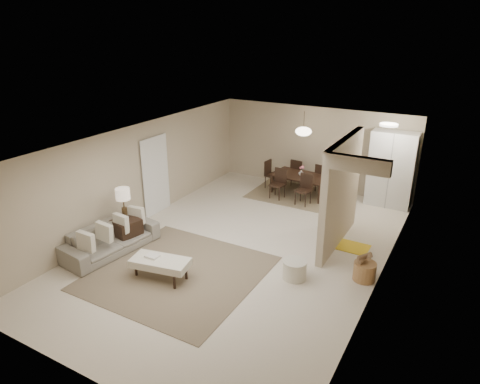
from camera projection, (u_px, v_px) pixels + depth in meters
The scene contains 22 objects.
floor at pixel (243, 247), 9.77m from camera, with size 9.00×9.00×0.00m, color beige.
ceiling at pixel (243, 140), 8.86m from camera, with size 9.00×9.00×0.00m, color white.
back_wall at pixel (315, 148), 12.97m from camera, with size 6.00×6.00×0.00m, color #B9AA8C.
left_wall at pixel (138, 174), 10.68m from camera, with size 9.00×9.00×0.00m, color #B9AA8C.
right_wall at pixel (384, 226), 7.94m from camera, with size 9.00×9.00×0.00m, color #B9AA8C.
partition at pixel (341, 193), 9.51m from camera, with size 0.15×2.50×2.50m, color #B9AA8C.
doorway at pixel (155, 176), 11.24m from camera, with size 0.04×0.90×2.04m, color black.
pantry_cabinet at pixel (391, 169), 11.68m from camera, with size 1.20×0.55×2.10m, color silver.
flush_light at pixel (389, 125), 10.42m from camera, with size 0.44×0.44×0.05m, color white.
living_rug at pixel (178, 273), 8.73m from camera, with size 3.20×3.20×0.01m, color brown.
sofa at pixel (111, 239), 9.46m from camera, with size 0.84×2.16×0.63m, color gray.
ottoman_bench at pixel (160, 263), 8.46m from camera, with size 1.24×0.74×0.41m.
side_table at pixel (127, 232), 9.80m from camera, with size 0.56×0.56×0.61m, color black.
table_lamp at pixel (123, 197), 9.48m from camera, with size 0.32×0.32×0.76m.
round_pouf at pixel (295, 270), 8.50m from camera, with size 0.49×0.49×0.38m, color beige.
wicker_basket at pixel (365, 271), 8.44m from camera, with size 0.44×0.44×0.38m, color olive.
dining_rug at pixel (300, 194), 12.80m from camera, with size 2.80×2.10×0.01m, color brown.
dining_table at pixel (301, 185), 12.69m from camera, with size 1.71×0.95×0.60m, color black.
dining_chairs at pixel (301, 181), 12.64m from camera, with size 2.36×1.79×0.87m.
vase at pixel (301, 173), 12.55m from camera, with size 0.16×0.16×0.17m, color silver.
yellow_mat at pixel (348, 246), 9.80m from camera, with size 0.96×0.58×0.01m, color yellow.
pendant_light at pixel (303, 131), 12.10m from camera, with size 0.46×0.46×0.71m.
Camera 1 is at (4.17, -7.57, 4.72)m, focal length 32.00 mm.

